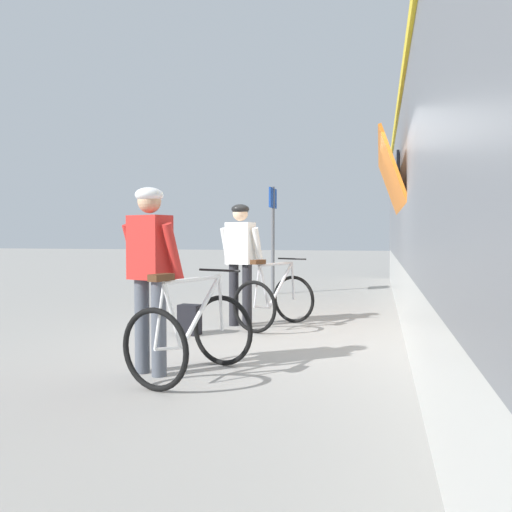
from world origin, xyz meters
TOP-DOWN VIEW (x-y plane):
  - ground_plane at (0.00, 0.00)m, footprint 80.00×80.00m
  - cyclist_near_in_red at (-1.05, -1.80)m, footprint 0.66×0.45m
  - cyclist_far_in_white at (-0.91, 0.93)m, footprint 0.65×0.40m
  - bicycle_near_white at (-0.65, -1.81)m, footprint 0.99×1.23m
  - bicycle_far_silver at (-0.40, 0.92)m, footprint 1.06×1.26m
  - backpack_on_platform at (-1.39, 0.14)m, footprint 0.30×0.22m
  - platform_sign_post at (-1.29, 5.13)m, footprint 0.08×0.70m

SIDE VIEW (x-z plane):
  - ground_plane at x=0.00m, z-range 0.00..0.00m
  - backpack_on_platform at x=-1.39m, z-range 0.00..0.40m
  - bicycle_near_white at x=-0.65m, z-range -0.09..0.89m
  - bicycle_far_silver at x=-0.40m, z-range -0.09..0.89m
  - cyclist_near_in_red at x=-1.05m, z-range 0.17..1.94m
  - cyclist_far_in_white at x=-0.91m, z-range 0.17..1.94m
  - platform_sign_post at x=-1.29m, z-range 0.42..2.82m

